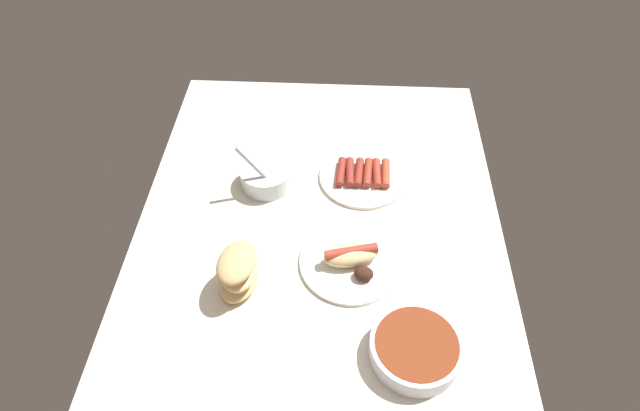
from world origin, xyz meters
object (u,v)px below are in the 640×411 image
bowl_coleslaw (266,176)px  plate_sausages (363,176)px  bread_stack (238,271)px  plate_hotdog_assembled (351,260)px  bowl_chili (416,348)px

bowl_coleslaw → plate_sausages: (-3.44, 25.54, -1.98)cm
plate_sausages → bread_stack: bearing=-37.6°
plate_hotdog_assembled → bowl_chili: plate_hotdog_assembled is taller
plate_hotdog_assembled → bowl_coleslaw: size_ratio=1.53×
bowl_chili → plate_sausages: 52.00cm
bread_stack → plate_hotdog_assembled: bearing=106.2°
plate_hotdog_assembled → plate_sausages: bearing=174.4°
bowl_coleslaw → bowl_chili: size_ratio=0.83×
plate_sausages → plate_hotdog_assembled: bearing=-5.6°
bowl_coleslaw → plate_hotdog_assembled: bearing=42.0°
bread_stack → bowl_chili: bearing=68.3°
plate_hotdog_assembled → bowl_chili: bearing=30.6°
bread_stack → plate_sausages: size_ratio=0.58×
plate_sausages → bowl_coleslaw: bearing=-82.3°
bowl_chili → plate_sausages: size_ratio=0.80×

